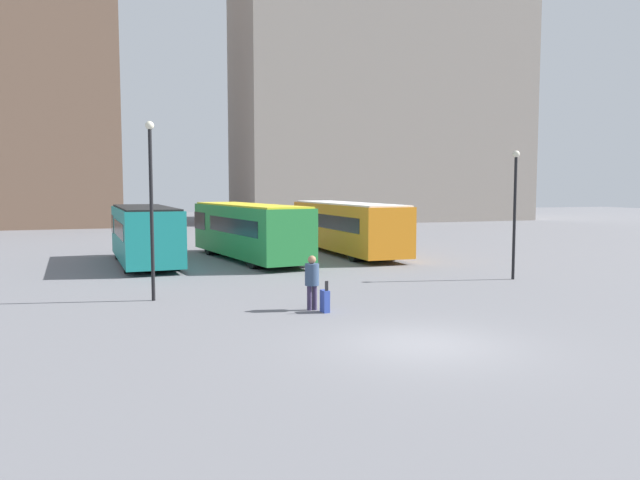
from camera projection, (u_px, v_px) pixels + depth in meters
name	position (u px, v px, depth m)	size (l,w,h in m)	color
ground_plane	(422.00, 344.00, 15.01)	(160.00, 160.00, 0.00)	slate
building_block_left	(25.00, 34.00, 58.06)	(16.43, 11.89, 35.87)	#7F604C
building_block_right	(381.00, 49.00, 69.40)	(31.97, 13.76, 38.00)	gray
bus_0	(145.00, 233.00, 30.27)	(3.05, 9.18, 2.82)	#19847F
bus_1	(248.00, 230.00, 32.10)	(4.18, 11.01, 2.88)	#237A38
bus_2	(346.00, 226.00, 35.16)	(2.77, 11.80, 2.88)	orange
traveler	(312.00, 278.00, 19.09)	(0.45, 0.45, 1.69)	#382D4C
suitcase	(325.00, 301.00, 18.81)	(0.20, 0.39, 0.97)	#334CB2
lamp_post_0	(515.00, 203.00, 25.24)	(0.28, 0.28, 5.23)	black
lamp_post_1	(151.00, 196.00, 20.46)	(0.28, 0.28, 5.91)	black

